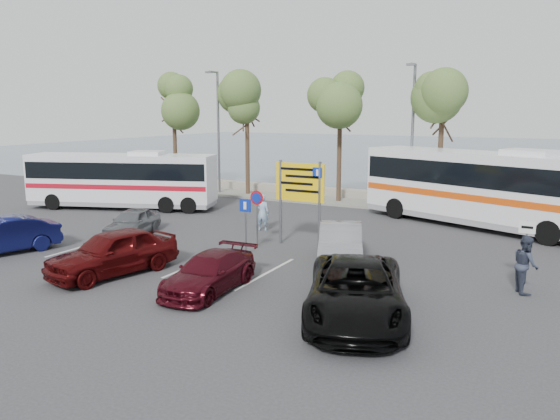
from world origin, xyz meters
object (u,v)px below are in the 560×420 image
at_px(direction_sign, 300,189).
at_px(suv_black, 356,291).
at_px(coach_bus_right, 487,191).
at_px(car_blue, 0,236).
at_px(pedestrian_near, 262,213).
at_px(street_lamp_left, 218,126).
at_px(car_silver_b, 340,244).
at_px(coach_bus_left, 122,182).
at_px(car_silver_a, 132,222).
at_px(car_red, 113,252).
at_px(pedestrian_far, 526,264).
at_px(street_lamp_right, 412,129).
at_px(car_maroon, 209,273).

xyz_separation_m(direction_sign, suv_black, (4.90, -6.70, -1.64)).
distance_m(coach_bus_right, car_blue, 21.67).
distance_m(suv_black, pedestrian_near, 11.48).
relative_size(street_lamp_left, pedestrian_near, 4.57).
height_order(car_silver_b, pedestrian_near, pedestrian_near).
height_order(coach_bus_left, car_silver_b, coach_bus_left).
bearing_deg(suv_black, car_blue, 160.39).
bearing_deg(coach_bus_left, car_silver_a, -43.44).
xyz_separation_m(car_red, suv_black, (8.90, 0.00, -0.01)).
distance_m(coach_bus_right, suv_black, 14.13).
bearing_deg(pedestrian_far, street_lamp_left, 35.38).
distance_m(direction_sign, pedestrian_near, 3.69).
xyz_separation_m(street_lamp_right, pedestrian_far, (6.86, -12.52, -3.69)).
bearing_deg(street_lamp_right, direction_sign, -100.94).
bearing_deg(car_red, car_maroon, 14.91).
bearing_deg(car_red, car_silver_b, 51.44).
relative_size(coach_bus_left, pedestrian_near, 6.23).
distance_m(car_blue, suv_black, 14.90).
bearing_deg(car_maroon, car_silver_a, 144.60).
bearing_deg(pedestrian_near, car_blue, 40.07).
bearing_deg(street_lamp_right, car_blue, -125.19).
bearing_deg(pedestrian_near, car_maroon, 98.74).
bearing_deg(car_blue, direction_sign, 53.96).
bearing_deg(car_maroon, street_lamp_right, 80.22).
height_order(car_red, car_silver_b, car_red).
relative_size(street_lamp_left, car_silver_a, 2.22).
xyz_separation_m(direction_sign, coach_bus_left, (-13.00, 3.30, -0.87)).
bearing_deg(pedestrian_far, car_silver_b, 63.11).
xyz_separation_m(street_lamp_left, car_maroon, (11.00, -16.95, -4.01)).
xyz_separation_m(car_silver_a, car_maroon, (7.60, -4.81, -0.02)).
bearing_deg(coach_bus_left, car_red, -48.01).
height_order(direction_sign, car_red, direction_sign).
relative_size(coach_bus_right, car_blue, 2.88).
bearing_deg(suv_black, car_maroon, 159.55).
distance_m(street_lamp_right, pedestrian_far, 14.74).
relative_size(street_lamp_left, car_maroon, 1.96).
distance_m(street_lamp_left, car_silver_b, 18.48).
xyz_separation_m(car_silver_b, pedestrian_far, (6.36, -0.50, 0.18)).
bearing_deg(car_silver_a, car_maroon, -47.54).
distance_m(car_maroon, pedestrian_far, 9.91).
relative_size(coach_bus_left, coach_bus_right, 0.86).
height_order(coach_bus_left, coach_bus_right, coach_bus_right).
xyz_separation_m(car_silver_a, car_blue, (-2.40, -4.89, 0.11)).
distance_m(coach_bus_right, car_maroon, 15.42).
bearing_deg(car_silver_a, car_blue, -131.34).
bearing_deg(pedestrian_far, coach_bus_right, -8.44).
height_order(car_blue, car_red, car_red).
distance_m(car_red, suv_black, 8.90).
height_order(suv_black, pedestrian_far, pedestrian_far).
bearing_deg(car_blue, street_lamp_right, 74.97).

